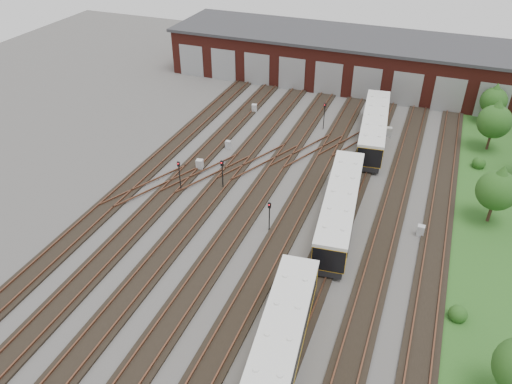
% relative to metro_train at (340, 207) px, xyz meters
% --- Properties ---
extents(ground, '(120.00, 120.00, 0.00)m').
position_rel_metro_train_xyz_m(ground, '(-6.00, -6.73, -1.84)').
color(ground, '#444240').
rests_on(ground, ground).
extents(track_network, '(30.40, 70.00, 0.33)m').
position_rel_metro_train_xyz_m(track_network, '(-6.17, -6.14, -1.73)').
color(track_network, black).
rests_on(track_network, ground).
extents(maintenance_shed, '(51.00, 12.50, 6.35)m').
position_rel_metro_train_xyz_m(maintenance_shed, '(-6.01, 33.24, 1.36)').
color(maintenance_shed, '#571C15').
rests_on(maintenance_shed, ground).
extents(grass_verge, '(8.00, 55.00, 0.05)m').
position_rel_metro_train_xyz_m(grass_verge, '(13.00, 3.27, -1.81)').
color(grass_verge, '#214B19').
rests_on(grass_verge, ground).
extents(metro_train, '(4.11, 46.45, 2.95)m').
position_rel_metro_train_xyz_m(metro_train, '(0.00, 0.00, 0.00)').
color(metro_train, black).
rests_on(metro_train, ground).
extents(signal_mast_0, '(0.26, 0.24, 3.15)m').
position_rel_metro_train_xyz_m(signal_mast_0, '(-15.07, -0.25, 0.17)').
color(signal_mast_0, black).
rests_on(signal_mast_0, ground).
extents(signal_mast_1, '(0.28, 0.27, 3.02)m').
position_rel_metro_train_xyz_m(signal_mast_1, '(-11.54, 1.56, 0.12)').
color(signal_mast_1, black).
rests_on(signal_mast_1, ground).
extents(signal_mast_2, '(0.27, 0.26, 3.19)m').
position_rel_metro_train_xyz_m(signal_mast_2, '(-5.88, 17.25, 0.19)').
color(signal_mast_2, black).
rests_on(signal_mast_2, ground).
extents(signal_mast_3, '(0.25, 0.23, 2.83)m').
position_rel_metro_train_xyz_m(signal_mast_3, '(-5.24, -2.95, -0.01)').
color(signal_mast_3, black).
rests_on(signal_mast_3, ground).
extents(relay_cabinet_0, '(0.74, 0.64, 1.12)m').
position_rel_metro_train_xyz_m(relay_cabinet_0, '(-15.14, 3.89, -1.28)').
color(relay_cabinet_0, '#AEB0B3').
rests_on(relay_cabinet_0, ground).
extents(relay_cabinet_1, '(0.73, 0.67, 1.02)m').
position_rel_metro_train_xyz_m(relay_cabinet_1, '(-15.05, 18.72, -1.33)').
color(relay_cabinet_1, '#AEB0B3').
rests_on(relay_cabinet_1, ground).
extents(relay_cabinet_2, '(0.57, 0.48, 0.89)m').
position_rel_metro_train_xyz_m(relay_cabinet_2, '(-14.29, 9.01, -1.39)').
color(relay_cabinet_2, '#AEB0B3').
rests_on(relay_cabinet_2, ground).
extents(relay_cabinet_3, '(0.75, 0.67, 1.09)m').
position_rel_metro_train_xyz_m(relay_cabinet_3, '(1.45, 18.13, -1.29)').
color(relay_cabinet_3, '#AEB0B3').
rests_on(relay_cabinet_3, ground).
extents(relay_cabinet_4, '(0.60, 0.50, 0.98)m').
position_rel_metro_train_xyz_m(relay_cabinet_4, '(6.69, 0.97, -1.35)').
color(relay_cabinet_4, '#AEB0B3').
rests_on(relay_cabinet_4, ground).
extents(tree_0, '(3.02, 3.02, 5.00)m').
position_rel_metro_train_xyz_m(tree_0, '(11.95, 25.86, 1.37)').
color(tree_0, '#332117').
rests_on(tree_0, ground).
extents(tree_1, '(3.50, 3.50, 5.80)m').
position_rel_metro_train_xyz_m(tree_1, '(11.86, 18.84, 1.89)').
color(tree_1, '#332117').
rests_on(tree_1, ground).
extents(tree_3, '(3.38, 3.38, 5.60)m').
position_rel_metro_train_xyz_m(tree_3, '(11.94, 5.10, 1.76)').
color(tree_3, '#332117').
rests_on(tree_3, ground).
extents(bush_0, '(1.26, 1.26, 1.26)m').
position_rel_metro_train_xyz_m(bush_0, '(10.00, -7.47, -1.21)').
color(bush_0, '#1C4814').
rests_on(bush_0, ground).
extents(bush_1, '(1.31, 1.31, 1.31)m').
position_rel_metro_train_xyz_m(bush_1, '(11.04, 14.49, -1.18)').
color(bush_1, '#1C4814').
rests_on(bush_1, ground).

